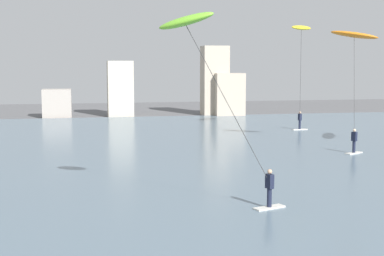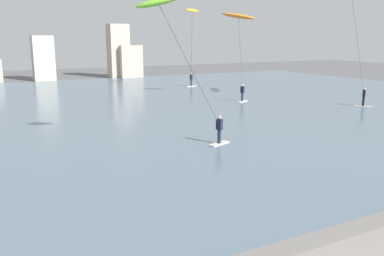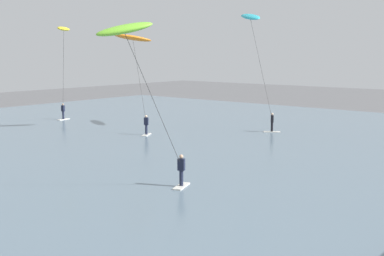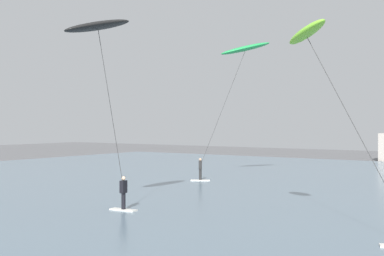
{
  "view_description": "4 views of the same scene",
  "coord_description": "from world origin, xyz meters",
  "px_view_note": "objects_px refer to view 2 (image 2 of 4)",
  "views": [
    {
      "loc": [
        -3.37,
        -5.63,
        6.15
      ],
      "look_at": [
        0.58,
        14.3,
        3.76
      ],
      "focal_mm": 52.7,
      "sensor_mm": 36.0,
      "label": 1
    },
    {
      "loc": [
        -7.61,
        -2.93,
        6.01
      ],
      "look_at": [
        0.78,
        12.95,
        2.03
      ],
      "focal_mm": 38.2,
      "sensor_mm": 36.0,
      "label": 2
    },
    {
      "loc": [
        -13.89,
        0.77,
        6.72
      ],
      "look_at": [
        -0.47,
        11.68,
        4.08
      ],
      "focal_mm": 45.71,
      "sensor_mm": 36.0,
      "label": 3
    },
    {
      "loc": [
        8.44,
        -2.45,
        4.32
      ],
      "look_at": [
        -2.6,
        13.56,
        4.13
      ],
      "focal_mm": 49.13,
      "sensor_mm": 36.0,
      "label": 4
    }
  ],
  "objects_px": {
    "kitesurfer_lime": "(169,23)",
    "kitesurfer_orange": "(239,23)",
    "kitesurfer_cyan": "(353,1)",
    "kitesurfer_yellow": "(192,19)"
  },
  "relations": [
    {
      "from": "kitesurfer_orange",
      "to": "kitesurfer_yellow",
      "type": "relative_size",
      "value": 0.91
    },
    {
      "from": "kitesurfer_lime",
      "to": "kitesurfer_cyan",
      "type": "xyz_separation_m",
      "value": [
        21.34,
        7.43,
        2.45
      ]
    },
    {
      "from": "kitesurfer_orange",
      "to": "kitesurfer_cyan",
      "type": "height_order",
      "value": "kitesurfer_cyan"
    },
    {
      "from": "kitesurfer_lime",
      "to": "kitesurfer_cyan",
      "type": "height_order",
      "value": "kitesurfer_cyan"
    },
    {
      "from": "kitesurfer_lime",
      "to": "kitesurfer_orange",
      "type": "height_order",
      "value": "kitesurfer_orange"
    },
    {
      "from": "kitesurfer_orange",
      "to": "kitesurfer_cyan",
      "type": "bearing_deg",
      "value": -43.72
    },
    {
      "from": "kitesurfer_cyan",
      "to": "kitesurfer_yellow",
      "type": "distance_m",
      "value": 18.2
    },
    {
      "from": "kitesurfer_yellow",
      "to": "kitesurfer_lime",
      "type": "bearing_deg",
      "value": -120.25
    },
    {
      "from": "kitesurfer_orange",
      "to": "kitesurfer_cyan",
      "type": "relative_size",
      "value": 0.82
    },
    {
      "from": "kitesurfer_lime",
      "to": "kitesurfer_cyan",
      "type": "distance_m",
      "value": 22.73
    }
  ]
}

